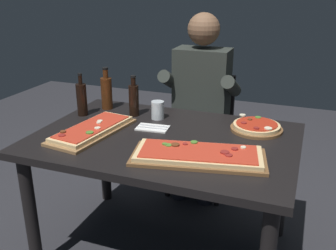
{
  "coord_description": "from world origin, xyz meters",
  "views": [
    {
      "loc": [
        0.7,
        -1.8,
        1.54
      ],
      "look_at": [
        0.0,
        0.05,
        0.79
      ],
      "focal_mm": 41.4,
      "sensor_mm": 36.0,
      "label": 1
    }
  ],
  "objects_px": {
    "pizza_round_far": "(256,127)",
    "seated_diner": "(200,99)",
    "tumbler_near_camera": "(158,111)",
    "diner_chair": "(203,127)",
    "pizza_rectangular_front": "(198,155)",
    "dining_table": "(165,153)",
    "oil_bottle_amber": "(134,99)",
    "wine_bottle_dark": "(82,99)",
    "vinegar_bottle_green": "(107,92)",
    "pizza_rectangular_left": "(92,130)"
  },
  "relations": [
    {
      "from": "wine_bottle_dark",
      "to": "tumbler_near_camera",
      "type": "distance_m",
      "value": 0.48
    },
    {
      "from": "tumbler_near_camera",
      "to": "diner_chair",
      "type": "height_order",
      "value": "diner_chair"
    },
    {
      "from": "wine_bottle_dark",
      "to": "seated_diner",
      "type": "height_order",
      "value": "seated_diner"
    },
    {
      "from": "dining_table",
      "to": "vinegar_bottle_green",
      "type": "xyz_separation_m",
      "value": [
        -0.53,
        0.32,
        0.21
      ]
    },
    {
      "from": "vinegar_bottle_green",
      "to": "diner_chair",
      "type": "xyz_separation_m",
      "value": [
        0.51,
        0.54,
        -0.36
      ]
    },
    {
      "from": "wine_bottle_dark",
      "to": "oil_bottle_amber",
      "type": "distance_m",
      "value": 0.32
    },
    {
      "from": "pizza_rectangular_left",
      "to": "pizza_round_far",
      "type": "distance_m",
      "value": 0.91
    },
    {
      "from": "dining_table",
      "to": "pizza_round_far",
      "type": "height_order",
      "value": "pizza_round_far"
    },
    {
      "from": "diner_chair",
      "to": "pizza_rectangular_front",
      "type": "bearing_deg",
      "value": -75.85
    },
    {
      "from": "seated_diner",
      "to": "diner_chair",
      "type": "bearing_deg",
      "value": 90.0
    },
    {
      "from": "pizza_rectangular_front",
      "to": "tumbler_near_camera",
      "type": "relative_size",
      "value": 6.19
    },
    {
      "from": "pizza_round_far",
      "to": "oil_bottle_amber",
      "type": "xyz_separation_m",
      "value": [
        -0.75,
        -0.01,
        0.09
      ]
    },
    {
      "from": "dining_table",
      "to": "oil_bottle_amber",
      "type": "distance_m",
      "value": 0.45
    },
    {
      "from": "vinegar_bottle_green",
      "to": "tumbler_near_camera",
      "type": "distance_m",
      "value": 0.39
    },
    {
      "from": "diner_chair",
      "to": "seated_diner",
      "type": "bearing_deg",
      "value": -90.0
    },
    {
      "from": "pizza_round_far",
      "to": "seated_diner",
      "type": "height_order",
      "value": "seated_diner"
    },
    {
      "from": "tumbler_near_camera",
      "to": "diner_chair",
      "type": "distance_m",
      "value": 0.68
    },
    {
      "from": "pizza_rectangular_front",
      "to": "seated_diner",
      "type": "distance_m",
      "value": 0.97
    },
    {
      "from": "diner_chair",
      "to": "pizza_rectangular_left",
      "type": "bearing_deg",
      "value": -111.55
    },
    {
      "from": "dining_table",
      "to": "wine_bottle_dark",
      "type": "relative_size",
      "value": 5.27
    },
    {
      "from": "pizza_rectangular_front",
      "to": "seated_diner",
      "type": "xyz_separation_m",
      "value": [
        -0.27,
        0.93,
        -0.02
      ]
    },
    {
      "from": "dining_table",
      "to": "diner_chair",
      "type": "height_order",
      "value": "diner_chair"
    },
    {
      "from": "dining_table",
      "to": "wine_bottle_dark",
      "type": "distance_m",
      "value": 0.66
    },
    {
      "from": "wine_bottle_dark",
      "to": "oil_bottle_amber",
      "type": "xyz_separation_m",
      "value": [
        0.3,
        0.11,
        -0.0
      ]
    },
    {
      "from": "oil_bottle_amber",
      "to": "diner_chair",
      "type": "relative_size",
      "value": 0.29
    },
    {
      "from": "dining_table",
      "to": "tumbler_near_camera",
      "type": "relative_size",
      "value": 12.89
    },
    {
      "from": "tumbler_near_camera",
      "to": "dining_table",
      "type": "bearing_deg",
      "value": -60.47
    },
    {
      "from": "oil_bottle_amber",
      "to": "tumbler_near_camera",
      "type": "xyz_separation_m",
      "value": [
        0.16,
        -0.0,
        -0.06
      ]
    },
    {
      "from": "pizza_rectangular_front",
      "to": "diner_chair",
      "type": "bearing_deg",
      "value": 104.15
    },
    {
      "from": "pizza_rectangular_front",
      "to": "wine_bottle_dark",
      "type": "xyz_separation_m",
      "value": [
        -0.85,
        0.35,
        0.09
      ]
    },
    {
      "from": "wine_bottle_dark",
      "to": "vinegar_bottle_green",
      "type": "bearing_deg",
      "value": 64.6
    },
    {
      "from": "pizza_rectangular_front",
      "to": "pizza_round_far",
      "type": "relative_size",
      "value": 2.32
    },
    {
      "from": "dining_table",
      "to": "pizza_rectangular_front",
      "type": "xyz_separation_m",
      "value": [
        0.25,
        -0.2,
        0.12
      ]
    },
    {
      "from": "dining_table",
      "to": "pizza_rectangular_left",
      "type": "distance_m",
      "value": 0.42
    },
    {
      "from": "oil_bottle_amber",
      "to": "pizza_round_far",
      "type": "bearing_deg",
      "value": 0.96
    },
    {
      "from": "vinegar_bottle_green",
      "to": "tumbler_near_camera",
      "type": "height_order",
      "value": "vinegar_bottle_green"
    },
    {
      "from": "wine_bottle_dark",
      "to": "dining_table",
      "type": "bearing_deg",
      "value": -14.0
    },
    {
      "from": "pizza_rectangular_front",
      "to": "seated_diner",
      "type": "height_order",
      "value": "seated_diner"
    },
    {
      "from": "vinegar_bottle_green",
      "to": "pizza_rectangular_front",
      "type": "bearing_deg",
      "value": -33.78
    },
    {
      "from": "pizza_rectangular_front",
      "to": "oil_bottle_amber",
      "type": "xyz_separation_m",
      "value": [
        -0.55,
        0.46,
        0.08
      ]
    },
    {
      "from": "tumbler_near_camera",
      "to": "seated_diner",
      "type": "distance_m",
      "value": 0.5
    },
    {
      "from": "tumbler_near_camera",
      "to": "diner_chair",
      "type": "bearing_deg",
      "value": 78.06
    },
    {
      "from": "pizza_rectangular_left",
      "to": "diner_chair",
      "type": "bearing_deg",
      "value": 68.45
    },
    {
      "from": "pizza_round_far",
      "to": "diner_chair",
      "type": "relative_size",
      "value": 0.33
    },
    {
      "from": "dining_table",
      "to": "tumbler_near_camera",
      "type": "height_order",
      "value": "tumbler_near_camera"
    },
    {
      "from": "wine_bottle_dark",
      "to": "vinegar_bottle_green",
      "type": "distance_m",
      "value": 0.19
    },
    {
      "from": "vinegar_bottle_green",
      "to": "oil_bottle_amber",
      "type": "bearing_deg",
      "value": -15.18
    },
    {
      "from": "pizza_rectangular_left",
      "to": "wine_bottle_dark",
      "type": "height_order",
      "value": "wine_bottle_dark"
    },
    {
      "from": "dining_table",
      "to": "oil_bottle_amber",
      "type": "height_order",
      "value": "oil_bottle_amber"
    },
    {
      "from": "vinegar_bottle_green",
      "to": "diner_chair",
      "type": "distance_m",
      "value": 0.82
    }
  ]
}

